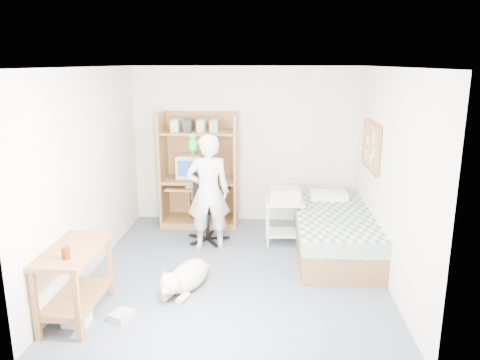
{
  "coord_description": "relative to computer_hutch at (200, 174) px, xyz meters",
  "views": [
    {
      "loc": [
        0.4,
        -5.44,
        2.55
      ],
      "look_at": [
        0.02,
        0.5,
        1.05
      ],
      "focal_mm": 35.0,
      "sensor_mm": 36.0,
      "label": 1
    }
  ],
  "objects": [
    {
      "name": "floor",
      "position": [
        0.7,
        -1.74,
        -0.82
      ],
      "size": [
        4.0,
        4.0,
        0.0
      ],
      "primitive_type": "plane",
      "color": "#4B5366",
      "rests_on": "ground"
    },
    {
      "name": "wall_back",
      "position": [
        0.7,
        0.26,
        0.43
      ],
      "size": [
        3.6,
        0.02,
        2.5
      ],
      "primitive_type": "cube",
      "color": "beige",
      "rests_on": "floor"
    },
    {
      "name": "wall_right",
      "position": [
        2.5,
        -1.74,
        0.43
      ],
      "size": [
        0.02,
        4.0,
        2.5
      ],
      "primitive_type": "cube",
      "color": "beige",
      "rests_on": "floor"
    },
    {
      "name": "wall_left",
      "position": [
        -1.1,
        -1.74,
        0.43
      ],
      "size": [
        0.02,
        4.0,
        2.5
      ],
      "primitive_type": "cube",
      "color": "beige",
      "rests_on": "floor"
    },
    {
      "name": "ceiling",
      "position": [
        0.7,
        -1.74,
        1.68
      ],
      "size": [
        3.6,
        4.0,
        0.02
      ],
      "primitive_type": "cube",
      "color": "white",
      "rests_on": "wall_back"
    },
    {
      "name": "computer_hutch",
      "position": [
        0.0,
        0.0,
        0.0
      ],
      "size": [
        1.2,
        0.63,
        1.8
      ],
      "color": "olive",
      "rests_on": "floor"
    },
    {
      "name": "bed",
      "position": [
        2.0,
        -1.12,
        -0.53
      ],
      "size": [
        1.02,
        2.02,
        0.66
      ],
      "color": "brown",
      "rests_on": "floor"
    },
    {
      "name": "side_desk",
      "position": [
        -0.85,
        -2.94,
        -0.33
      ],
      "size": [
        0.5,
        1.0,
        0.75
      ],
      "color": "brown",
      "rests_on": "floor"
    },
    {
      "name": "corkboard",
      "position": [
        2.47,
        -0.84,
        0.63
      ],
      "size": [
        0.04,
        0.94,
        0.66
      ],
      "color": "#9C7246",
      "rests_on": "wall_right"
    },
    {
      "name": "office_chair",
      "position": [
        0.21,
        -0.72,
        -0.47
      ],
      "size": [
        0.55,
        0.55,
        0.98
      ],
      "rotation": [
        0.0,
        0.0,
        0.21
      ],
      "color": "black",
      "rests_on": "floor"
    },
    {
      "name": "person",
      "position": [
        0.27,
        -1.02,
        -0.01
      ],
      "size": [
        0.66,
        0.5,
        1.63
      ],
      "primitive_type": "imported",
      "rotation": [
        0.0,
        0.0,
        3.35
      ],
      "color": "silver",
      "rests_on": "floor"
    },
    {
      "name": "parrot",
      "position": [
        0.07,
        -1.01,
        0.67
      ],
      "size": [
        0.12,
        0.21,
        0.33
      ],
      "rotation": [
        0.0,
        0.0,
        0.21
      ],
      "color": "#148D21",
      "rests_on": "person"
    },
    {
      "name": "dog",
      "position": [
        0.17,
        -2.32,
        -0.65
      ],
      "size": [
        0.56,
        1.0,
        0.39
      ],
      "rotation": [
        0.0,
        0.0,
        -0.35
      ],
      "color": "beige",
      "rests_on": "floor"
    },
    {
      "name": "printer_cart",
      "position": [
        1.32,
        -0.79,
        -0.39
      ],
      "size": [
        0.56,
        0.46,
        0.64
      ],
      "rotation": [
        0.0,
        0.0,
        0.06
      ],
      "color": "silver",
      "rests_on": "floor"
    },
    {
      "name": "printer",
      "position": [
        1.32,
        -0.79,
        -0.09
      ],
      "size": [
        0.44,
        0.34,
        0.18
      ],
      "primitive_type": "cube",
      "rotation": [
        0.0,
        0.0,
        0.06
      ],
      "color": "#BBBBB6",
      "rests_on": "printer_cart"
    },
    {
      "name": "crt_monitor",
      "position": [
        -0.16,
        0.01,
        0.13
      ],
      "size": [
        0.39,
        0.42,
        0.37
      ],
      "rotation": [
        0.0,
        0.0,
        -0.01
      ],
      "color": "beige",
      "rests_on": "computer_hutch"
    },
    {
      "name": "keyboard",
      "position": [
        0.03,
        -0.16,
        -0.15
      ],
      "size": [
        0.46,
        0.18,
        0.03
      ],
      "primitive_type": "cube",
      "rotation": [
        0.0,
        0.0,
        0.05
      ],
      "color": "beige",
      "rests_on": "computer_hutch"
    },
    {
      "name": "pencil_cup",
      "position": [
        0.35,
        -0.09,
        -0.0
      ],
      "size": [
        0.08,
        0.08,
        0.12
      ],
      "primitive_type": "cylinder",
      "color": "gold",
      "rests_on": "computer_hutch"
    },
    {
      "name": "drink_glass",
      "position": [
        -0.8,
        -3.2,
        -0.01
      ],
      "size": [
        0.08,
        0.08,
        0.12
      ],
      "primitive_type": "cylinder",
      "color": "#40190A",
      "rests_on": "side_desk"
    },
    {
      "name": "floor_box_a",
      "position": [
        -0.8,
        -3.1,
        -0.77
      ],
      "size": [
        0.25,
        0.2,
        0.1
      ],
      "primitive_type": "cube",
      "rotation": [
        0.0,
        0.0,
        -0.01
      ],
      "color": "white",
      "rests_on": "floor"
    },
    {
      "name": "floor_box_b",
      "position": [
        -0.38,
        -2.98,
        -0.78
      ],
      "size": [
        0.25,
        0.27,
        0.08
      ],
      "primitive_type": "cube",
      "rotation": [
        0.0,
        0.0,
        -0.41
      ],
      "color": "#AAAAA6",
      "rests_on": "floor"
    }
  ]
}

